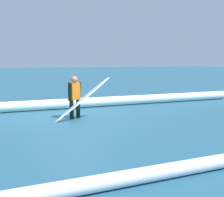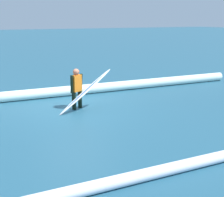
# 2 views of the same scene
# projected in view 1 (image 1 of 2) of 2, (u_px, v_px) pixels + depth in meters

# --- Properties ---
(ground_plane) EXTENTS (161.20, 161.20, 0.00)m
(ground_plane) POSITION_uv_depth(u_px,v_px,m) (73.00, 118.00, 9.10)
(ground_plane) COLOR #23546C
(surfer) EXTENTS (0.49, 0.32, 1.40)m
(surfer) POSITION_uv_depth(u_px,v_px,m) (75.00, 95.00, 9.02)
(surfer) COLOR black
(surfer) RESTS_ON ground_plane
(surfboard) EXTENTS (1.94, 0.37, 1.39)m
(surfboard) POSITION_uv_depth(u_px,v_px,m) (83.00, 99.00, 8.74)
(surfboard) COLOR white
(surfboard) RESTS_ON ground_plane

